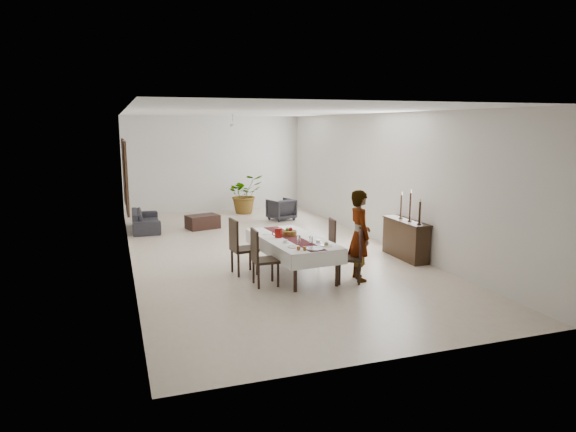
% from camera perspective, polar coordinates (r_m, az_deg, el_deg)
% --- Properties ---
extents(floor, '(6.00, 12.00, 0.00)m').
position_cam_1_polar(floor, '(12.13, -2.71, -3.83)').
color(floor, beige).
rests_on(floor, ground).
extents(ceiling, '(6.00, 12.00, 0.02)m').
position_cam_1_polar(ceiling, '(11.78, -2.85, 11.46)').
color(ceiling, white).
rests_on(ceiling, wall_back).
extents(wall_back, '(6.00, 0.02, 3.20)m').
position_cam_1_polar(wall_back, '(17.67, -8.21, 5.75)').
color(wall_back, silver).
rests_on(wall_back, floor).
extents(wall_front, '(6.00, 0.02, 3.20)m').
position_cam_1_polar(wall_front, '(6.37, 12.38, -2.17)').
color(wall_front, silver).
rests_on(wall_front, floor).
extents(wall_left, '(0.02, 12.00, 3.20)m').
position_cam_1_polar(wall_left, '(11.39, -17.45, 2.98)').
color(wall_left, silver).
rests_on(wall_left, floor).
extents(wall_right, '(0.02, 12.00, 3.20)m').
position_cam_1_polar(wall_right, '(13.00, 10.07, 4.13)').
color(wall_right, silver).
rests_on(wall_right, floor).
extents(dining_table_top, '(1.12, 2.34, 0.05)m').
position_cam_1_polar(dining_table_top, '(10.13, 0.47, -2.64)').
color(dining_table_top, black).
rests_on(dining_table_top, table_leg_fl).
extents(table_leg_fl, '(0.07, 0.07, 0.66)m').
position_cam_1_polar(table_leg_fl, '(9.10, 0.82, -6.44)').
color(table_leg_fl, black).
rests_on(table_leg_fl, floor).
extents(table_leg_fr, '(0.07, 0.07, 0.66)m').
position_cam_1_polar(table_leg_fr, '(9.46, 5.45, -5.84)').
color(table_leg_fr, black).
rests_on(table_leg_fr, floor).
extents(table_leg_bl, '(0.07, 0.07, 0.66)m').
position_cam_1_polar(table_leg_bl, '(11.04, -3.78, -3.48)').
color(table_leg_bl, black).
rests_on(table_leg_bl, floor).
extents(table_leg_br, '(0.07, 0.07, 0.66)m').
position_cam_1_polar(table_leg_br, '(11.34, 0.20, -3.09)').
color(table_leg_br, black).
rests_on(table_leg_br, floor).
extents(tablecloth_top, '(1.31, 2.52, 0.01)m').
position_cam_1_polar(tablecloth_top, '(10.13, 0.48, -2.48)').
color(tablecloth_top, white).
rests_on(tablecloth_top, dining_table_top).
extents(tablecloth_drape_left, '(0.20, 2.44, 0.28)m').
position_cam_1_polar(tablecloth_drape_left, '(9.95, -2.45, -3.53)').
color(tablecloth_drape_left, silver).
rests_on(tablecloth_drape_left, dining_table_top).
extents(tablecloth_drape_right, '(0.20, 2.44, 0.28)m').
position_cam_1_polar(tablecloth_drape_right, '(10.39, 3.28, -2.95)').
color(tablecloth_drape_right, white).
rests_on(tablecloth_drape_right, dining_table_top).
extents(tablecloth_drape_near, '(1.12, 0.10, 0.28)m').
position_cam_1_polar(tablecloth_drape_near, '(9.09, 3.58, -4.87)').
color(tablecloth_drape_near, white).
rests_on(tablecloth_drape_near, dining_table_top).
extents(tablecloth_drape_far, '(1.12, 0.10, 0.28)m').
position_cam_1_polar(tablecloth_drape_far, '(11.25, -2.03, -1.92)').
color(tablecloth_drape_far, white).
rests_on(tablecloth_drape_far, dining_table_top).
extents(table_runner, '(0.52, 2.39, 0.00)m').
position_cam_1_polar(table_runner, '(10.12, 0.48, -2.44)').
color(table_runner, '#56181C').
rests_on(table_runner, tablecloth_top).
extents(red_pitcher, '(0.15, 0.15, 0.19)m').
position_cam_1_polar(red_pitcher, '(10.14, -1.07, -1.88)').
color(red_pitcher, maroon).
rests_on(red_pitcher, tablecloth_top).
extents(pitcher_handle, '(0.11, 0.03, 0.11)m').
position_cam_1_polar(pitcher_handle, '(10.11, -1.50, -1.92)').
color(pitcher_handle, maroon).
rests_on(pitcher_handle, red_pitcher).
extents(wine_glass_near, '(0.07, 0.07, 0.16)m').
position_cam_1_polar(wine_glass_near, '(9.61, 2.58, -2.66)').
color(wine_glass_near, silver).
rests_on(wine_glass_near, tablecloth_top).
extents(wine_glass_mid, '(0.07, 0.07, 0.16)m').
position_cam_1_polar(wine_glass_mid, '(9.61, 1.21, -2.66)').
color(wine_glass_mid, white).
rests_on(wine_glass_mid, tablecloth_top).
extents(teacup_right, '(0.09, 0.09, 0.06)m').
position_cam_1_polar(teacup_right, '(9.74, 3.36, -2.81)').
color(teacup_right, silver).
rests_on(teacup_right, saucer_right).
extents(saucer_right, '(0.14, 0.14, 0.01)m').
position_cam_1_polar(saucer_right, '(9.74, 3.36, -2.94)').
color(saucer_right, white).
rests_on(saucer_right, tablecloth_top).
extents(teacup_left, '(0.09, 0.09, 0.06)m').
position_cam_1_polar(teacup_left, '(9.71, -0.27, -2.83)').
color(teacup_left, white).
rests_on(teacup_left, saucer_left).
extents(saucer_left, '(0.14, 0.14, 0.01)m').
position_cam_1_polar(saucer_left, '(9.72, -0.27, -2.96)').
color(saucer_left, white).
rests_on(saucer_left, tablecloth_top).
extents(plate_near_right, '(0.23, 0.23, 0.01)m').
position_cam_1_polar(plate_near_right, '(9.51, 4.28, -3.27)').
color(plate_near_right, white).
rests_on(plate_near_right, tablecloth_top).
extents(bread_near_right, '(0.09, 0.09, 0.09)m').
position_cam_1_polar(bread_near_right, '(9.50, 4.28, -3.12)').
color(bread_near_right, tan).
rests_on(bread_near_right, plate_near_right).
extents(plate_near_left, '(0.23, 0.23, 0.01)m').
position_cam_1_polar(plate_near_left, '(9.38, 0.64, -3.43)').
color(plate_near_left, silver).
rests_on(plate_near_left, tablecloth_top).
extents(plate_far_left, '(0.23, 0.23, 0.01)m').
position_cam_1_polar(plate_far_left, '(10.48, -2.19, -1.98)').
color(plate_far_left, white).
rests_on(plate_far_left, tablecloth_top).
extents(serving_tray, '(0.34, 0.34, 0.02)m').
position_cam_1_polar(serving_tray, '(9.25, 2.97, -3.63)').
color(serving_tray, '#424247').
rests_on(serving_tray, tablecloth_top).
extents(jam_jar_a, '(0.06, 0.06, 0.07)m').
position_cam_1_polar(jam_jar_a, '(9.13, 1.87, -3.64)').
color(jam_jar_a, brown).
rests_on(jam_jar_a, tablecloth_top).
extents(jam_jar_b, '(0.06, 0.06, 0.07)m').
position_cam_1_polar(jam_jar_b, '(9.14, 1.18, -3.62)').
color(jam_jar_b, brown).
rests_on(jam_jar_b, tablecloth_top).
extents(fruit_basket, '(0.28, 0.28, 0.09)m').
position_cam_1_polar(fruit_basket, '(10.35, 0.19, -1.91)').
color(fruit_basket, brown).
rests_on(fruit_basket, tablecloth_top).
extents(fruit_red, '(0.09, 0.09, 0.09)m').
position_cam_1_polar(fruit_red, '(10.36, 0.29, -1.49)').
color(fruit_red, maroon).
rests_on(fruit_red, fruit_basket).
extents(fruit_green, '(0.08, 0.08, 0.08)m').
position_cam_1_polar(fruit_green, '(10.34, -0.07, -1.51)').
color(fruit_green, '#4A7623').
rests_on(fruit_green, fruit_basket).
extents(chair_right_near_seat, '(0.56, 0.56, 0.05)m').
position_cam_1_polar(chair_right_near_seat, '(9.69, 6.75, -4.68)').
color(chair_right_near_seat, black).
rests_on(chair_right_near_seat, chair_right_near_leg_fl).
extents(chair_right_near_leg_fl, '(0.06, 0.06, 0.44)m').
position_cam_1_polar(chair_right_near_leg_fl, '(9.60, 7.92, -6.36)').
color(chair_right_near_leg_fl, black).
rests_on(chair_right_near_leg_fl, floor).
extents(chair_right_near_leg_fr, '(0.06, 0.06, 0.44)m').
position_cam_1_polar(chair_right_near_leg_fr, '(9.95, 7.66, -5.76)').
color(chair_right_near_leg_fr, black).
rests_on(chair_right_near_leg_fr, floor).
extents(chair_right_near_leg_bl, '(0.06, 0.06, 0.44)m').
position_cam_1_polar(chair_right_near_leg_bl, '(9.56, 5.75, -6.38)').
color(chair_right_near_leg_bl, black).
rests_on(chair_right_near_leg_bl, floor).
extents(chair_right_near_leg_br, '(0.06, 0.06, 0.44)m').
position_cam_1_polar(chair_right_near_leg_br, '(9.91, 5.56, -5.78)').
color(chair_right_near_leg_br, black).
rests_on(chair_right_near_leg_br, floor).
extents(chair_right_near_back, '(0.19, 0.43, 0.56)m').
position_cam_1_polar(chair_right_near_back, '(9.64, 7.98, -2.93)').
color(chair_right_near_back, black).
rests_on(chair_right_near_back, chair_right_near_seat).
extents(chair_right_far_seat, '(0.44, 0.44, 0.05)m').
position_cam_1_polar(chair_right_far_seat, '(10.94, 4.00, -3.11)').
color(chair_right_far_seat, black).
rests_on(chair_right_far_seat, chair_right_far_leg_fl).
extents(chair_right_far_leg_fl, '(0.04, 0.04, 0.40)m').
position_cam_1_polar(chair_right_far_leg_fl, '(10.89, 5.09, -4.40)').
color(chair_right_far_leg_fl, black).
rests_on(chair_right_far_leg_fl, floor).
extents(chair_right_far_leg_fr, '(0.04, 0.04, 0.40)m').
position_cam_1_polar(chair_right_far_leg_fr, '(11.20, 4.55, -3.99)').
color(chair_right_far_leg_fr, black).
rests_on(chair_right_far_leg_fr, floor).
extents(chair_right_far_leg_bl, '(0.04, 0.04, 0.40)m').
position_cam_1_polar(chair_right_far_leg_bl, '(10.80, 3.41, -4.51)').
color(chair_right_far_leg_bl, black).
rests_on(chair_right_far_leg_bl, floor).
extents(chair_right_far_leg_br, '(0.04, 0.04, 0.40)m').
position_cam_1_polar(chair_right_far_leg_br, '(11.10, 2.91, -4.09)').
color(chair_right_far_leg_br, black).
rests_on(chair_right_far_leg_br, floor).
extents(chair_right_far_back, '(0.07, 0.41, 0.52)m').
position_cam_1_polar(chair_right_far_back, '(10.94, 4.94, -1.65)').
color(chair_right_far_back, black).
rests_on(chair_right_far_back, chair_right_far_seat).
extents(chair_left_near_seat, '(0.45, 0.45, 0.05)m').
position_cam_1_polar(chair_left_near_seat, '(9.45, -2.51, -4.96)').
color(chair_left_near_seat, black).
rests_on(chair_left_near_seat, chair_left_near_leg_fl).
extents(chair_left_near_leg_fl, '(0.05, 0.05, 0.44)m').
position_cam_1_polar(chair_left_near_leg_fl, '(9.64, -3.86, -6.19)').
color(chair_left_near_leg_fl, black).
rests_on(chair_left_near_leg_fl, floor).
extents(chair_left_near_leg_fr, '(0.05, 0.05, 0.44)m').
position_cam_1_polar(chair_left_near_leg_fr, '(9.30, -3.28, -6.80)').
color(chair_left_near_leg_fr, black).
rests_on(chair_left_near_leg_fr, floor).
extents(chair_left_near_leg_bl, '(0.05, 0.05, 0.44)m').
position_cam_1_polar(chair_left_near_leg_bl, '(9.74, -1.76, -6.01)').
color(chair_left_near_leg_bl, black).
rests_on(chair_left_near_leg_bl, floor).
extents(chair_left_near_leg_br, '(0.05, 0.05, 0.44)m').
position_cam_1_polar(chair_left_near_leg_br, '(9.40, -1.11, -6.60)').
color(chair_left_near_leg_br, black).
rests_on(chair_left_near_leg_br, floor).
extents(chair_left_near_back, '(0.04, 0.45, 0.57)m').
position_cam_1_polar(chair_left_near_back, '(9.32, -3.74, -3.24)').
color(chair_left_near_back, black).
rests_on(chair_left_near_back, chair_left_near_seat).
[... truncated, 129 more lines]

